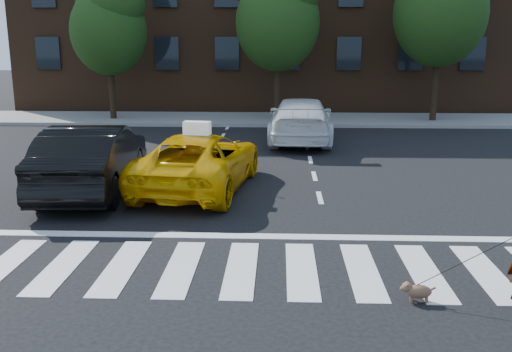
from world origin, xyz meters
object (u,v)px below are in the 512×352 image
at_px(dog, 416,291).
at_px(black_sedan, 92,159).
at_px(taxi, 199,161).
at_px(tree_right, 442,1).
at_px(tree_mid, 278,12).
at_px(tree_left, 109,22).
at_px(white_suv, 301,120).

bearing_deg(dog, black_sedan, 147.08).
bearing_deg(black_sedan, taxi, -174.33).
bearing_deg(tree_right, black_sedan, -133.16).
xyz_separation_m(tree_mid, tree_right, (7.00, -0.00, 0.41)).
bearing_deg(tree_left, black_sedan, -76.28).
xyz_separation_m(white_suv, dog, (1.22, -13.17, -0.64)).
distance_m(taxi, dog, 7.44).
bearing_deg(dog, tree_right, 83.34).
relative_size(tree_left, tree_mid, 0.92).
xyz_separation_m(tree_right, dog, (-4.92, -18.09, -5.09)).
height_order(taxi, black_sedan, black_sedan).
bearing_deg(white_suv, tree_mid, -77.60).
relative_size(taxi, dog, 10.12).
bearing_deg(black_sedan, tree_right, -136.84).
height_order(tree_left, tree_right, tree_right).
bearing_deg(black_sedan, dog, 134.84).
height_order(black_sedan, dog, black_sedan).
bearing_deg(tree_mid, tree_right, -0.00).
relative_size(tree_mid, white_suv, 1.28).
distance_m(tree_mid, dog, 18.80).
relative_size(tree_right, taxi, 1.50).
bearing_deg(tree_mid, tree_left, 180.00).
distance_m(tree_mid, tree_right, 7.01).
bearing_deg(dog, tree_mid, 105.12).
bearing_deg(tree_right, taxi, -127.02).
relative_size(tree_mid, tree_right, 0.92).
distance_m(black_sedan, dog, 8.82).
height_order(white_suv, dog, white_suv).
relative_size(black_sedan, white_suv, 0.92).
relative_size(tree_left, dog, 12.82).
xyz_separation_m(tree_left, black_sedan, (3.00, -12.27, -3.60)).
height_order(tree_left, dog, tree_left).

